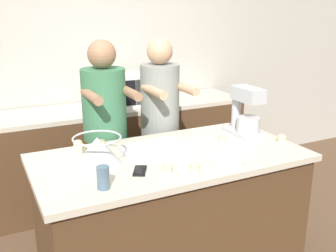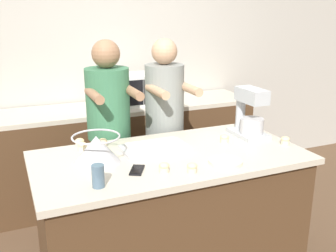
{
  "view_description": "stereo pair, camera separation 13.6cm",
  "coord_description": "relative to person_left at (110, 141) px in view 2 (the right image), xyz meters",
  "views": [
    {
      "loc": [
        -1.07,
        -2.1,
        1.83
      ],
      "look_at": [
        0.0,
        0.04,
        1.11
      ],
      "focal_mm": 42.0,
      "sensor_mm": 36.0,
      "label": 1
    },
    {
      "loc": [
        -0.94,
        -2.16,
        1.83
      ],
      "look_at": [
        0.0,
        0.04,
        1.11
      ],
      "focal_mm": 42.0,
      "sensor_mm": 36.0,
      "label": 2
    }
  ],
  "objects": [
    {
      "name": "cell_phone",
      "position": [
        -0.05,
        -0.8,
        0.08
      ],
      "size": [
        0.13,
        0.16,
        0.01
      ],
      "color": "black",
      "rests_on": "island_counter"
    },
    {
      "name": "back_wall",
      "position": [
        0.23,
        1.1,
        0.5
      ],
      "size": [
        10.0,
        0.06,
        2.7
      ],
      "color": "#B2ADA3",
      "rests_on": "ground_plane"
    },
    {
      "name": "cupcake_0",
      "position": [
        1.04,
        -0.76,
        0.1
      ],
      "size": [
        0.06,
        0.06,
        0.06
      ],
      "color": "beige",
      "rests_on": "island_counter"
    },
    {
      "name": "back_counter",
      "position": [
        0.23,
        0.75,
        -0.39
      ],
      "size": [
        2.8,
        0.6,
        0.93
      ],
      "color": "#4C331E",
      "rests_on": "ground_plane"
    },
    {
      "name": "cupcake_1",
      "position": [
        -0.27,
        -0.33,
        0.1
      ],
      "size": [
        0.06,
        0.06,
        0.06
      ],
      "color": "beige",
      "rests_on": "island_counter"
    },
    {
      "name": "small_plate",
      "position": [
        0.48,
        -0.89,
        0.08
      ],
      "size": [
        0.21,
        0.21,
        0.02
      ],
      "color": "beige",
      "rests_on": "island_counter"
    },
    {
      "name": "cupcake_6",
      "position": [
        0.24,
        -0.94,
        0.1
      ],
      "size": [
        0.06,
        0.06,
        0.06
      ],
      "color": "beige",
      "rests_on": "island_counter"
    },
    {
      "name": "baking_tray",
      "position": [
        0.17,
        -0.51,
        0.09
      ],
      "size": [
        0.44,
        0.26,
        0.04
      ],
      "color": "#BCBCC1",
      "rests_on": "island_counter"
    },
    {
      "name": "person_right",
      "position": [
        0.46,
        -0.0,
        0.0
      ],
      "size": [
        0.32,
        0.49,
        1.61
      ],
      "color": "brown",
      "rests_on": "ground_plane"
    },
    {
      "name": "cupcake_5",
      "position": [
        0.09,
        -0.87,
        0.1
      ],
      "size": [
        0.06,
        0.06,
        0.06
      ],
      "color": "beige",
      "rests_on": "island_counter"
    },
    {
      "name": "person_left",
      "position": [
        0.0,
        0.0,
        0.0
      ],
      "size": [
        0.34,
        0.5,
        1.62
      ],
      "color": "brown",
      "rests_on": "ground_plane"
    },
    {
      "name": "island_counter",
      "position": [
        0.23,
        -0.63,
        -0.39
      ],
      "size": [
        1.73,
        0.87,
        0.93
      ],
      "color": "#4C331E",
      "rests_on": "ground_plane"
    },
    {
      "name": "cupcake_3",
      "position": [
        0.67,
        -0.56,
        0.1
      ],
      "size": [
        0.06,
        0.06,
        0.06
      ],
      "color": "beige",
      "rests_on": "island_counter"
    },
    {
      "name": "cupcake_4",
      "position": [
        -0.13,
        -0.31,
        0.1
      ],
      "size": [
        0.06,
        0.06,
        0.06
      ],
      "color": "beige",
      "rests_on": "island_counter"
    },
    {
      "name": "mixing_bowl",
      "position": [
        -0.23,
        -0.58,
        0.17
      ],
      "size": [
        0.29,
        0.29,
        0.17
      ],
      "color": "#BCBCC1",
      "rests_on": "island_counter"
    },
    {
      "name": "cupcake_2",
      "position": [
        -0.27,
        -0.25,
        0.1
      ],
      "size": [
        0.06,
        0.06,
        0.06
      ],
      "color": "beige",
      "rests_on": "island_counter"
    },
    {
      "name": "microwave_oven",
      "position": [
        0.35,
        0.75,
        0.23
      ],
      "size": [
        0.54,
        0.33,
        0.29
      ],
      "color": "silver",
      "rests_on": "back_counter"
    },
    {
      "name": "drinking_glass",
      "position": [
        -0.3,
        -0.91,
        0.14
      ],
      "size": [
        0.07,
        0.07,
        0.12
      ],
      "color": "slate",
      "rests_on": "island_counter"
    },
    {
      "name": "stand_mixer",
      "position": [
        0.91,
        -0.5,
        0.23
      ],
      "size": [
        0.2,
        0.3,
        0.36
      ],
      "color": "#B2B7BC",
      "rests_on": "island_counter"
    }
  ]
}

